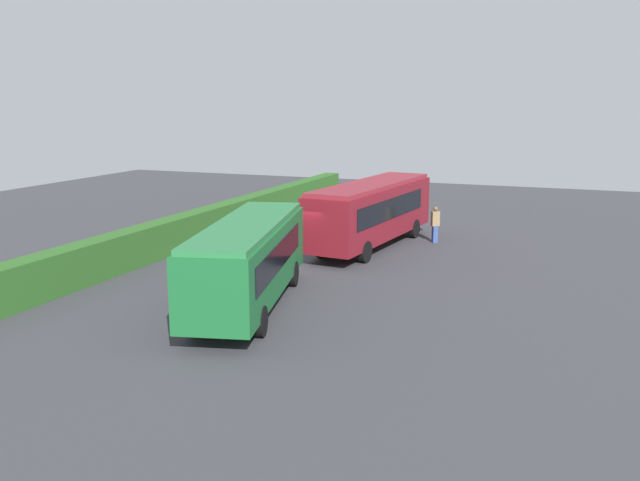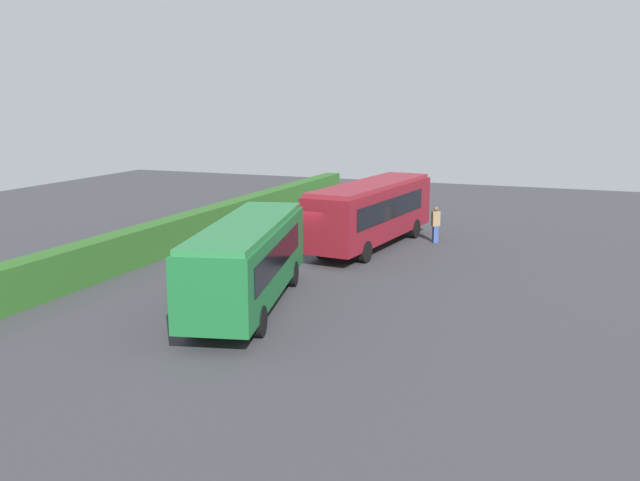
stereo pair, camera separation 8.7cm
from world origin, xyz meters
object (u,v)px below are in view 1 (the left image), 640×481
(person_center, at_px, (223,261))
(person_far, at_px, (435,223))
(person_left, at_px, (193,268))
(bus_maroon, at_px, (371,210))
(bus_green, at_px, (248,258))
(person_right, at_px, (316,222))

(person_center, height_order, person_far, person_far)
(person_left, bearing_deg, bus_maroon, 1.95)
(bus_green, bearing_deg, person_right, -2.79)
(bus_green, distance_m, person_left, 3.24)
(person_right, bearing_deg, bus_green, 166.10)
(person_center, bearing_deg, person_far, -70.12)
(person_right, bearing_deg, person_center, 154.60)
(person_far, bearing_deg, person_left, -63.22)
(person_left, xyz_separation_m, person_center, (1.60, -0.39, -0.01))
(person_left, distance_m, person_right, 11.56)
(person_center, xyz_separation_m, person_far, (10.99, -6.28, 0.10))
(person_center, relative_size, person_right, 1.04)
(person_right, bearing_deg, bus_maroon, -134.27)
(person_left, relative_size, person_right, 1.06)
(bus_maroon, xyz_separation_m, person_right, (1.21, 3.46, -1.01))
(bus_maroon, xyz_separation_m, person_far, (2.25, -2.75, -0.86))
(bus_green, height_order, person_center, bus_green)
(person_center, bearing_deg, bus_green, -176.64)
(bus_maroon, bearing_deg, person_left, 165.43)
(bus_maroon, relative_size, person_center, 6.22)
(person_left, relative_size, person_center, 1.02)
(bus_maroon, xyz_separation_m, person_center, (-8.74, 3.53, -0.96))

